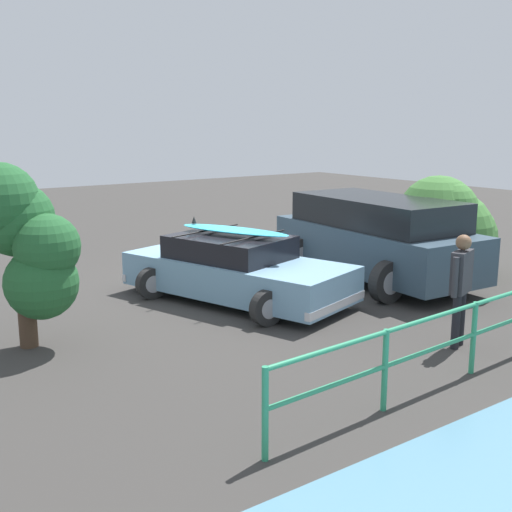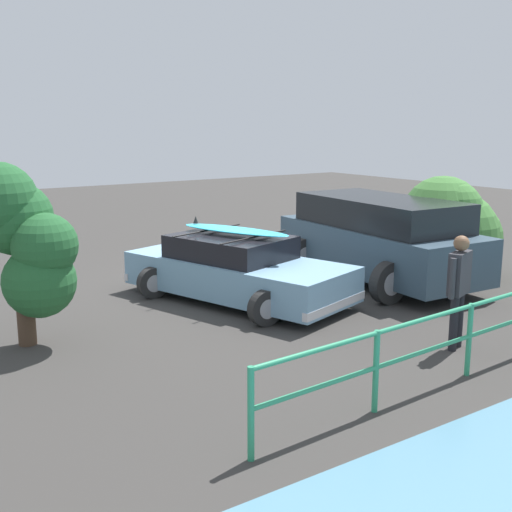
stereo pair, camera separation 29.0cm
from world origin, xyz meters
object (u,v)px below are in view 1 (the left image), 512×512
at_px(bush_near_right, 447,228).
at_px(person_bystander, 461,280).
at_px(suv_car, 376,238).
at_px(bush_near_left, 23,236).
at_px(sedan_car, 236,269).

bearing_deg(bush_near_right, person_bystander, 40.23).
height_order(suv_car, bush_near_left, bush_near_left).
distance_m(sedan_car, person_bystander, 4.27).
relative_size(sedan_car, bush_near_left, 1.72).
distance_m(sedan_car, bush_near_left, 4.10).
bearing_deg(bush_near_right, sedan_car, -10.88).
distance_m(suv_car, bush_near_right, 1.77).
bearing_deg(suv_car, sedan_car, -8.22).
bearing_deg(suv_car, bush_near_left, -0.68).
height_order(person_bystander, bush_near_left, bush_near_left).
xyz_separation_m(bush_near_left, bush_near_right, (-8.86, 0.57, -0.66)).
bearing_deg(bush_near_left, suv_car, 179.32).
bearing_deg(bush_near_right, suv_car, -15.77).
height_order(sedan_car, person_bystander, person_bystander).
height_order(suv_car, person_bystander, suv_car).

